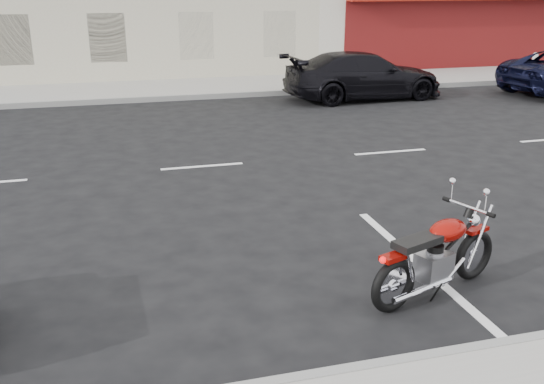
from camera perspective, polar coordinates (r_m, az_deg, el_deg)
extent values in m
plane|color=black|center=(12.30, 2.66, 3.12)|extent=(120.00, 120.00, 0.00)
cube|color=gray|center=(20.26, -19.06, 8.75)|extent=(80.00, 3.40, 0.15)
cube|color=gray|center=(18.59, -19.33, 7.86)|extent=(80.00, 0.12, 0.16)
cylinder|color=beige|center=(25.37, 23.46, 11.02)|extent=(0.20, 0.20, 0.60)
sphere|color=beige|center=(25.33, 23.56, 11.73)|extent=(0.20, 0.20, 0.20)
torus|color=black|center=(8.23, 21.42, -4.44)|extent=(0.62, 0.31, 0.63)
torus|color=black|center=(7.22, 15.26, -7.09)|extent=(0.62, 0.31, 0.63)
cube|color=#7F0904|center=(8.11, 21.70, -2.32)|extent=(0.34, 0.22, 0.05)
cube|color=#7F0904|center=(7.05, 15.31, -4.66)|extent=(0.31, 0.23, 0.06)
cube|color=gray|center=(7.65, 18.40, -5.39)|extent=(0.46, 0.39, 0.32)
ellipsoid|color=#7F0904|center=(7.65, 19.56, -2.35)|extent=(0.60, 0.47, 0.25)
cube|color=black|center=(7.28, 17.23, -3.34)|extent=(0.63, 0.42, 0.08)
cylinder|color=silver|center=(7.83, 21.12, -0.38)|extent=(0.25, 0.63, 0.03)
sphere|color=silver|center=(7.99, 21.49, -1.52)|extent=(0.16, 0.16, 0.16)
cylinder|color=silver|center=(7.42, 17.62, -7.38)|extent=(0.86, 0.37, 0.07)
cylinder|color=silver|center=(7.56, 16.07, -6.70)|extent=(0.86, 0.37, 0.07)
cylinder|color=silver|center=(8.09, 21.48, -2.70)|extent=(0.35, 0.16, 0.74)
cylinder|color=black|center=(7.75, 19.46, -3.93)|extent=(0.72, 0.29, 0.46)
imported|color=black|center=(18.83, 8.59, 10.79)|extent=(4.95, 2.20, 1.41)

